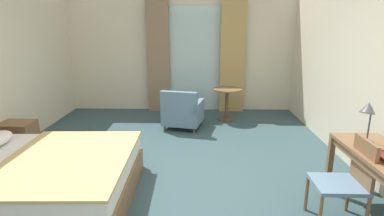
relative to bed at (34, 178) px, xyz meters
name	(u,v)px	position (x,y,z in m)	size (l,w,h in m)	color
ground	(166,187)	(1.43, 0.43, -0.33)	(5.82, 7.88, 0.10)	#334C51
wall_back	(181,52)	(1.43, 4.11, 1.08)	(5.42, 0.12, 2.73)	beige
balcony_glass_door	(195,59)	(1.76, 4.03, 0.92)	(1.26, 0.02, 2.40)	silver
curtain_panel_left	(158,56)	(0.92, 3.93, 1.01)	(0.51, 0.10, 2.58)	#897056
curtain_panel_right	(233,56)	(2.61, 3.93, 1.01)	(0.57, 0.10, 2.58)	tan
bed	(34,178)	(0.00, 0.00, 0.00)	(2.15, 1.83, 1.07)	brown
nightstand	(18,139)	(-0.92, 1.25, -0.02)	(0.50, 0.40, 0.54)	brown
desk_chair	(347,178)	(3.33, -0.31, 0.21)	(0.48, 0.43, 0.90)	slate
desk_lamp	(368,112)	(3.55, -0.10, 0.83)	(0.28, 0.30, 0.50)	#4C4C51
armchair_by_window	(183,112)	(1.54, 2.64, 0.04)	(0.84, 0.85, 0.78)	slate
round_cafe_table	(227,97)	(2.44, 3.19, 0.22)	(0.62, 0.62, 0.68)	brown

